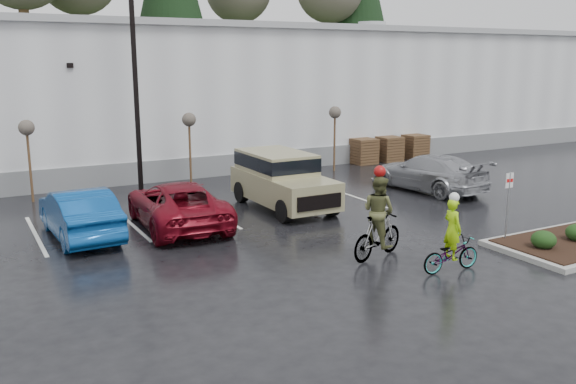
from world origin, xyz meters
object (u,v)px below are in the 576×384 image
car_blue (79,213)px  cyclist_hivis (451,247)px  sapling_mid (189,124)px  pallet_stack_c (415,147)px  cyclist_olive (378,225)px  lamppost (134,53)px  sapling_west (27,132)px  car_red (177,204)px  fire_lane_sign (508,198)px  suv_tan (284,181)px  sapling_east (335,116)px  pallet_stack_a (363,151)px  pallet_stack_b (389,149)px  car_far_silver (428,173)px

car_blue → cyclist_hivis: bearing=132.4°
sapling_mid → pallet_stack_c: size_ratio=2.37×
cyclist_hivis → cyclist_olive: cyclist_olive is taller
lamppost → cyclist_hivis: lamppost is taller
sapling_west → car_red: size_ratio=0.59×
cyclist_olive → pallet_stack_c: bearing=-60.4°
fire_lane_sign → suv_tan: fire_lane_sign is taller
suv_tan → lamppost: bearing=131.4°
lamppost → car_blue: (-3.29, -4.93, -4.91)m
sapling_mid → car_blue: 8.51m
sapling_east → suv_tan: 8.34m
sapling_east → fire_lane_sign: (-2.20, -12.80, -1.32)m
cyclist_hivis → fire_lane_sign: bearing=-69.1°
sapling_mid → cyclist_hivis: sapling_mid is taller
sapling_mid → pallet_stack_a: bearing=5.7°
fire_lane_sign → cyclist_hivis: (-3.18, -1.02, -0.74)m
pallet_stack_b → pallet_stack_c: 1.80m
car_blue → cyclist_olive: bearing=136.1°
fire_lane_sign → suv_tan: size_ratio=0.43×
fire_lane_sign → cyclist_olive: (-4.18, 0.80, -0.47)m
suv_tan → car_blue: bearing=-177.7°
pallet_stack_a → suv_tan: suv_tan is taller
cyclist_hivis → cyclist_olive: bearing=31.7°
sapling_mid → cyclist_hivis: bearing=-81.3°
lamppost → sapling_east: lamppost is taller
sapling_east → cyclist_hivis: size_ratio=1.51×
pallet_stack_b → suv_tan: size_ratio=0.26×
sapling_east → car_blue: bearing=-156.0°
sapling_east → car_blue: size_ratio=0.68×
sapling_mid → pallet_stack_b: (11.70, 1.00, -2.05)m
sapling_west → fire_lane_sign: 17.46m
sapling_west → suv_tan: sapling_west is taller
car_blue → cyclist_olive: (6.91, -6.07, 0.16)m
sapling_west → cyclist_hivis: size_ratio=1.51×
pallet_stack_c → suv_tan: size_ratio=0.26×
sapling_east → pallet_stack_b: size_ratio=2.37×
cyclist_hivis → pallet_stack_b: bearing=-29.9°
car_red → suv_tan: suv_tan is taller
lamppost → sapling_east: bearing=5.7°
sapling_west → car_blue: 6.28m
fire_lane_sign → car_blue: 13.06m
suv_tan → car_far_silver: 6.83m
sapling_east → pallet_stack_b: bearing=13.4°
sapling_west → pallet_stack_c: 20.13m
car_red → car_far_silver: 11.11m
sapling_mid → sapling_east: same height
car_blue → car_far_silver: bearing=177.7°
lamppost → fire_lane_sign: (7.80, -11.80, -4.28)m
car_red → suv_tan: size_ratio=1.07×
pallet_stack_a → car_red: 14.58m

